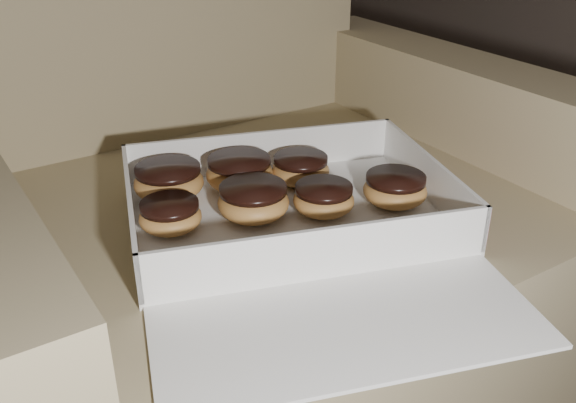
# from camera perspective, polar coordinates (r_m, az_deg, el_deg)

# --- Properties ---
(armchair) EXTENTS (0.94, 0.80, 0.98)m
(armchair) POSITION_cam_1_polar(r_m,az_deg,el_deg) (1.07, -3.82, -4.30)
(armchair) COLOR #968960
(armchair) RESTS_ON floor
(bakery_box) EXTENTS (0.55, 0.60, 0.07)m
(bakery_box) POSITION_cam_1_polar(r_m,az_deg,el_deg) (0.85, 1.02, -2.15)
(bakery_box) COLOR white
(bakery_box) RESTS_ON armchair
(donut_a) EXTENTS (0.10, 0.10, 0.05)m
(donut_a) POSITION_cam_1_polar(r_m,az_deg,el_deg) (0.95, -4.34, 2.62)
(donut_a) COLOR #D68C4A
(donut_a) RESTS_ON bakery_box
(donut_b) EXTENTS (0.10, 0.10, 0.05)m
(donut_b) POSITION_cam_1_polar(r_m,az_deg,el_deg) (0.87, -3.10, 0.06)
(donut_b) COLOR #D68C4A
(donut_b) RESTS_ON bakery_box
(donut_c) EXTENTS (0.08, 0.08, 0.04)m
(donut_c) POSITION_cam_1_polar(r_m,az_deg,el_deg) (0.85, -10.43, -1.21)
(donut_c) COLOR #D68C4A
(donut_c) RESTS_ON bakery_box
(donut_d) EXTENTS (0.10, 0.10, 0.05)m
(donut_d) POSITION_cam_1_polar(r_m,az_deg,el_deg) (0.94, -10.56, 1.80)
(donut_d) COLOR #D68C4A
(donut_d) RESTS_ON bakery_box
(donut_e) EXTENTS (0.09, 0.09, 0.04)m
(donut_e) POSITION_cam_1_polar(r_m,az_deg,el_deg) (0.97, 1.13, 2.93)
(donut_e) COLOR #D68C4A
(donut_e) RESTS_ON bakery_box
(donut_f) EXTENTS (0.08, 0.08, 0.04)m
(donut_f) POSITION_cam_1_polar(r_m,az_deg,el_deg) (0.88, 3.19, 0.26)
(donut_f) COLOR #D68C4A
(donut_f) RESTS_ON bakery_box
(donut_g) EXTENTS (0.09, 0.09, 0.05)m
(donut_g) POSITION_cam_1_polar(r_m,az_deg,el_deg) (0.92, 9.50, 1.11)
(donut_g) COLOR #D68C4A
(donut_g) RESTS_ON bakery_box
(crumb_a) EXTENTS (0.01, 0.01, 0.00)m
(crumb_a) POSITION_cam_1_polar(r_m,az_deg,el_deg) (0.85, 7.16, -2.51)
(crumb_a) COLOR black
(crumb_a) RESTS_ON bakery_box
(crumb_b) EXTENTS (0.01, 0.01, 0.00)m
(crumb_b) POSITION_cam_1_polar(r_m,az_deg,el_deg) (0.79, -11.09, -5.50)
(crumb_b) COLOR black
(crumb_b) RESTS_ON bakery_box
(crumb_c) EXTENTS (0.01, 0.01, 0.00)m
(crumb_c) POSITION_cam_1_polar(r_m,az_deg,el_deg) (0.77, -11.12, -6.55)
(crumb_c) COLOR black
(crumb_c) RESTS_ON bakery_box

